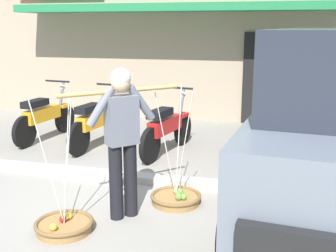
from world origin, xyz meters
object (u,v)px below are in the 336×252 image
motorcycle_third_in_row (167,128)px  wooden_crate (284,139)px  motorcycle_second_in_row (97,122)px  fruit_basket_left_side (64,225)px  fruit_basket_right_side (176,197)px  fruit_vendor (122,134)px  motorcycle_nearest_shop (44,117)px

motorcycle_third_in_row → wooden_crate: 2.15m
motorcycle_second_in_row → wooden_crate: bearing=13.9°
motorcycle_second_in_row → wooden_crate: (3.25, 0.81, -0.29)m
fruit_basket_left_side → wooden_crate: bearing=59.8°
fruit_basket_right_side → motorcycle_second_in_row: size_ratio=0.80×
fruit_basket_left_side → motorcycle_second_in_row: 3.25m
motorcycle_second_in_row → motorcycle_third_in_row: size_ratio=1.01×
fruit_basket_left_side → motorcycle_third_in_row: bearing=83.8°
motorcycle_second_in_row → fruit_basket_left_side: bearing=-72.2°
fruit_vendor → fruit_basket_right_side: 1.14m
fruit_basket_left_side → motorcycle_nearest_shop: 3.93m
wooden_crate → fruit_basket_left_side: bearing=-120.2°
motorcycle_nearest_shop → motorcycle_second_in_row: same height
fruit_basket_left_side → motorcycle_third_in_row: 3.04m
fruit_basket_left_side → fruit_basket_right_side: bearing=46.1°
motorcycle_nearest_shop → motorcycle_third_in_row: size_ratio=1.01×
fruit_basket_right_side → wooden_crate: size_ratio=3.30×
wooden_crate → motorcycle_third_in_row: bearing=-155.5°
motorcycle_second_in_row → wooden_crate: 3.36m
fruit_vendor → fruit_basket_right_side: fruit_vendor is taller
fruit_basket_right_side → motorcycle_third_in_row: fruit_basket_right_side is taller
wooden_crate → fruit_basket_right_side: bearing=-114.2°
fruit_vendor → motorcycle_third_in_row: size_ratio=0.94×
motorcycle_second_in_row → motorcycle_third_in_row: bearing=-3.5°
fruit_basket_right_side → motorcycle_nearest_shop: fruit_basket_right_side is taller
fruit_basket_right_side → motorcycle_third_in_row: 2.12m
motorcycle_nearest_shop → motorcycle_second_in_row: size_ratio=1.00×
motorcycle_nearest_shop → motorcycle_third_in_row: (2.48, -0.27, 0.00)m
fruit_vendor → motorcycle_nearest_shop: fruit_vendor is taller
fruit_vendor → motorcycle_nearest_shop: 3.85m
fruit_vendor → motorcycle_third_in_row: 2.55m
fruit_basket_left_side → fruit_basket_right_side: (0.97, 1.01, 0.00)m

